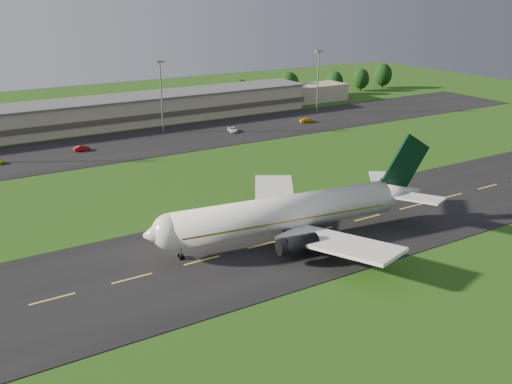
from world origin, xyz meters
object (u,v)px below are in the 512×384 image
light_mast_east (318,74)px  service_vehicle_d (307,120)px  service_vehicle_b (82,148)px  service_vehicle_c (233,130)px  light_mast_centre (161,88)px  airliner (289,213)px  terminal (147,109)px

light_mast_east → service_vehicle_d: bearing=-137.5°
light_mast_east → service_vehicle_b: 81.79m
service_vehicle_c → service_vehicle_d: service_vehicle_d is taller
light_mast_east → service_vehicle_b: light_mast_east is taller
service_vehicle_b → service_vehicle_c: service_vehicle_b is taller
light_mast_centre → service_vehicle_b: size_ratio=5.01×
light_mast_east → service_vehicle_c: 40.73m
service_vehicle_c → airliner: bearing=-98.1°
service_vehicle_c → service_vehicle_d: (25.68, -1.17, 0.07)m
light_mast_centre → service_vehicle_b: light_mast_centre is taller
airliner → service_vehicle_d: (54.23, 69.14, -3.86)m
light_mast_east → service_vehicle_d: 20.16m
airliner → service_vehicle_d: size_ratio=10.53×
light_mast_centre → service_vehicle_d: 45.97m
light_mast_centre → service_vehicle_b: (-25.52, -7.92, -11.97)m
light_mast_centre → service_vehicle_c: size_ratio=4.48×
service_vehicle_d → terminal: bearing=66.9°
terminal → service_vehicle_c: terminal is taller
service_vehicle_b → service_vehicle_c: size_ratio=0.89×
service_vehicle_d → service_vehicle_b: bearing=97.5°
service_vehicle_c → service_vehicle_d: bearing=11.4°
airliner → service_vehicle_c: bearing=75.4°
light_mast_centre → light_mast_east: 55.00m
service_vehicle_b → service_vehicle_d: size_ratio=0.84×
airliner → service_vehicle_c: airliner is taller
light_mast_east → service_vehicle_c: size_ratio=4.48×
light_mast_east → terminal: bearing=163.2°
airliner → light_mast_centre: 81.29m
terminal → light_mast_east: bearing=-16.8°
terminal → light_mast_centre: 18.45m
airliner → service_vehicle_c: (28.54, 70.31, -3.93)m
terminal → light_mast_centre: size_ratio=7.13×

